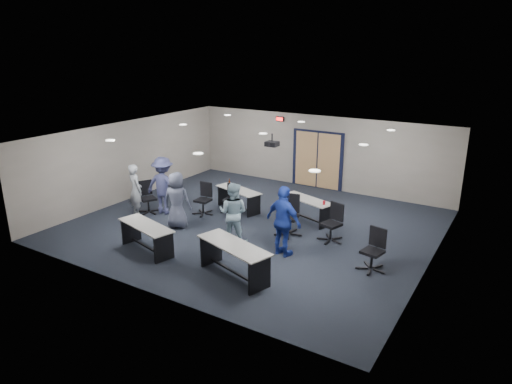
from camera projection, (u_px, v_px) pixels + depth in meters
The scene contains 25 objects.
floor at pixel (254, 225), 13.58m from camera, with size 10.00×10.00×0.00m, color black.
back_wall at pixel (318, 152), 16.82m from camera, with size 10.00×0.04×2.70m, color gray.
front_wall at pixel (141, 234), 9.52m from camera, with size 10.00×0.04×2.70m, color gray.
left_wall at pixel (130, 160), 15.66m from camera, with size 0.04×9.00×2.70m, color gray.
right_wall at pixel (435, 213), 10.68m from camera, with size 0.04×9.00×2.70m, color gray.
ceiling at pixel (254, 135), 12.76m from camera, with size 10.00×9.00×0.04m, color white.
double_door at pixel (317, 160), 16.88m from camera, with size 2.00×0.07×2.20m.
exit_sign at pixel (280, 119), 17.24m from camera, with size 0.32×0.07×0.18m.
ceiling_projector at pixel (272, 144), 13.10m from camera, with size 0.35×0.32×0.37m.
ceiling_can_lights at pixel (259, 135), 12.97m from camera, with size 6.24×5.74×0.02m, color white, non-canonical shape.
table_front_left at pixel (146, 233), 11.72m from camera, with size 1.89×1.03×0.73m.
table_front_right at pixel (234, 255), 10.39m from camera, with size 2.09×1.22×0.80m.
table_back_left at pixel (238, 196), 14.73m from camera, with size 1.79×1.05×0.94m.
table_back_right at pixel (307, 206), 13.78m from camera, with size 1.80×1.08×0.81m.
chair_back_a at pixel (203, 199), 14.30m from camera, with size 0.63×0.63×1.01m, color black, non-canonical shape.
chair_back_b at pixel (230, 199), 14.43m from camera, with size 0.58×0.58×0.93m, color black, non-canonical shape.
chair_back_c at pixel (288, 216), 12.70m from camera, with size 0.73×0.73×1.15m, color black, non-canonical shape.
chair_back_d at pixel (331, 223), 12.32m from camera, with size 0.66×0.66×1.05m, color black, non-canonical shape.
chair_loose_left at pixel (148, 197), 14.43m from camera, with size 0.64×0.64×1.02m, color black, non-canonical shape.
chair_loose_right at pixel (372, 250), 10.70m from camera, with size 0.65×0.65×1.03m, color black, non-canonical shape.
person_gray at pixel (136, 190), 14.11m from camera, with size 0.60×0.40×1.66m, color #9EA4AD.
person_plaid at pixel (177, 200), 13.19m from camera, with size 0.81×0.53×1.66m, color #515770.
person_lightblue at pixel (233, 213), 12.19m from camera, with size 0.81×0.63×1.67m, color #9EBFD1.
person_navy at pixel (284, 221), 11.36m from camera, with size 1.07×0.45×1.83m, color navy.
person_back at pixel (163, 185), 14.28m from camera, with size 1.18×0.68×1.83m, color #3B3E6A.
Camera 1 is at (6.65, -10.74, 5.09)m, focal length 32.00 mm.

